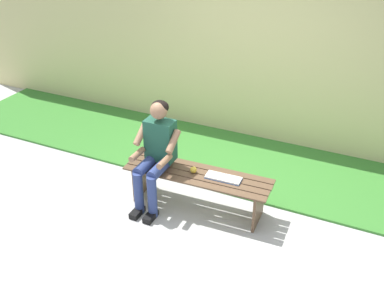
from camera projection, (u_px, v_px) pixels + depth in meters
name	position (u px, v px, depth m)	size (l,w,h in m)	color
ground_plane	(77.00, 234.00, 4.92)	(10.00, 7.00, 0.04)	#B2B2AD
grass_strip	(239.00, 150.00, 6.47)	(9.00, 2.21, 0.03)	#387A2D
brick_wall	(225.00, 59.00, 6.54)	(9.50, 0.24, 2.28)	#D1C684
bench_near	(197.00, 182.00, 5.14)	(1.74, 0.53, 0.48)	brown
person_seated	(156.00, 151.00, 5.05)	(0.50, 0.69, 1.28)	#1E513D
apple	(193.00, 170.00, 5.07)	(0.08, 0.08, 0.08)	gold
book_open	(223.00, 178.00, 4.98)	(0.42, 0.17, 0.02)	white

